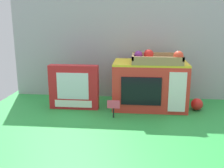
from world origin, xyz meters
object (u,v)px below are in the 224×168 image
Objects in this scene: toy_microwave at (150,85)px; cookie_set_box at (74,87)px; food_groups_crate at (157,59)px; price_sign at (113,106)px; loose_toy_apple at (197,104)px.

toy_microwave is 1.47× the size of cookie_set_box.
toy_microwave reaches higher than cookie_set_box.
toy_microwave is 1.52× the size of food_groups_crate.
cookie_set_box reaches higher than price_sign.
food_groups_crate reaches higher than price_sign.
food_groups_crate is 0.97× the size of cookie_set_box.
toy_microwave is 0.30m from price_sign.
toy_microwave is at bearing 45.29° from price_sign.
loose_toy_apple is at bearing -5.85° from toy_microwave.
toy_microwave is 0.46m from cookie_set_box.
food_groups_crate is 0.37m from loose_toy_apple.
cookie_set_box is 2.97× the size of price_sign.
price_sign is at bearing -134.71° from toy_microwave.
price_sign is (0.25, -0.14, -0.07)m from cookie_set_box.
cookie_set_box is 0.75m from loose_toy_apple.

